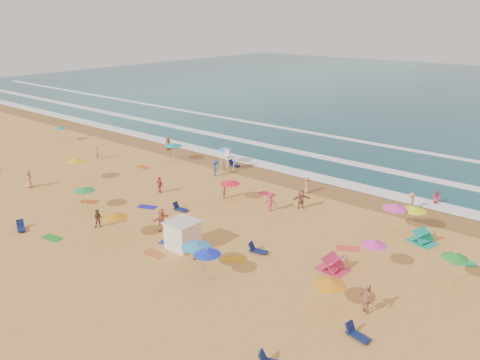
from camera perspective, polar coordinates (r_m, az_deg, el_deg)
The scene contains 13 objects.
ground at distance 40.97m, azimuth -4.64°, elevation -4.33°, with size 220.00×220.00×0.00m, color gold.
ocean at distance 115.03m, azimuth 26.14°, elevation 9.24°, with size 220.00×140.00×0.18m, color #0C4756.
wet_sand at distance 50.04m, azimuth 5.31°, elevation 0.14°, with size 220.00×220.00×0.00m, color olive.
surf_foam at distance 57.20m, azimuth 10.31°, elevation 2.48°, with size 200.00×18.70×0.05m.
cabana at distance 35.30m, azimuth -7.00°, elevation -6.70°, with size 2.00×2.00×2.00m, color white.
cabana_roof at distance 34.85m, azimuth -7.07°, elevation -5.13°, with size 2.20×2.20×0.12m, color silver.
bicycle at distance 34.16m, azimuth -5.09°, elevation -8.68°, with size 0.54×1.56×0.82m, color black.
lifeguard_stand at distance 52.25m, azimuth -1.55°, elevation 2.26°, with size 1.20×1.20×2.10m, color white, non-canonical shape.
beach_umbrellas at distance 40.74m, azimuth -6.78°, elevation -1.42°, with size 54.49×30.70×0.81m.
loungers at distance 36.52m, azimuth -4.16°, elevation -7.12°, with size 59.23×24.81×0.34m.
towels at distance 39.62m, azimuth -4.95°, elevation -5.17°, with size 36.57×19.60×0.03m.
popup_tents at distance 35.61m, azimuth 16.75°, elevation -7.92°, with size 5.52×9.95×1.20m.
beachgoers at distance 43.16m, azimuth -0.90°, elevation -1.78°, with size 39.84×23.64×2.15m.
Camera 1 is at (26.28, -26.78, 16.45)m, focal length 35.00 mm.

